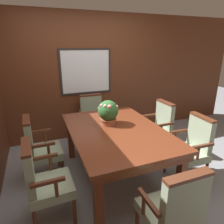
# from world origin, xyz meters

# --- Properties ---
(ground_plane) EXTENTS (14.00, 14.00, 0.00)m
(ground_plane) POSITION_xyz_m (0.00, 0.00, 0.00)
(ground_plane) COLOR gray
(wall_back) EXTENTS (7.20, 0.08, 2.45)m
(wall_back) POSITION_xyz_m (-0.00, 1.71, 1.23)
(wall_back) COLOR #5B2D19
(wall_back) RESTS_ON ground_plane
(dining_table) EXTENTS (1.23, 1.76, 0.76)m
(dining_table) POSITION_xyz_m (-0.00, 0.13, 0.67)
(dining_table) COLOR maroon
(dining_table) RESTS_ON ground_plane
(chair_left_near) EXTENTS (0.47, 0.52, 0.94)m
(chair_left_near) POSITION_xyz_m (-1.00, -0.28, 0.51)
(chair_left_near) COLOR #562B19
(chair_left_near) RESTS_ON ground_plane
(chair_right_far) EXTENTS (0.47, 0.52, 0.94)m
(chair_right_far) POSITION_xyz_m (0.96, 0.51, 0.51)
(chair_right_far) COLOR #562B19
(chair_right_far) RESTS_ON ground_plane
(chair_right_near) EXTENTS (0.48, 0.52, 0.94)m
(chair_right_near) POSITION_xyz_m (0.99, -0.27, 0.51)
(chair_right_near) COLOR #562B19
(chair_right_near) RESTS_ON ground_plane
(chair_head_far) EXTENTS (0.52, 0.47, 0.94)m
(chair_head_far) POSITION_xyz_m (0.02, 1.37, 0.51)
(chair_head_far) COLOR #562B19
(chair_head_far) RESTS_ON ground_plane
(chair_head_near) EXTENTS (0.51, 0.46, 0.94)m
(chair_head_near) POSITION_xyz_m (0.03, -1.11, 0.51)
(chair_head_near) COLOR #562B19
(chair_head_near) RESTS_ON ground_plane
(chair_left_far) EXTENTS (0.47, 0.52, 0.94)m
(chair_left_far) POSITION_xyz_m (-1.01, 0.50, 0.51)
(chair_left_far) COLOR #562B19
(chair_left_far) RESTS_ON ground_plane
(potted_plant) EXTENTS (0.29, 0.29, 0.35)m
(potted_plant) POSITION_xyz_m (-0.04, 0.35, 0.94)
(potted_plant) COLOR #9E5638
(potted_plant) RESTS_ON dining_table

